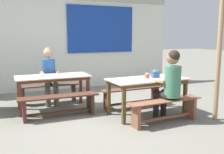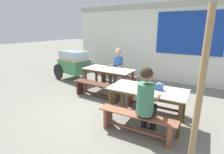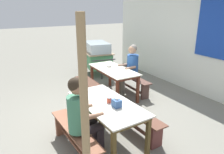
# 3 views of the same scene
# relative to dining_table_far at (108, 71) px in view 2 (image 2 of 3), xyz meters

# --- Properties ---
(ground_plane) EXTENTS (40.00, 40.00, 0.00)m
(ground_plane) POSITION_rel_dining_table_far_xyz_m (0.73, -0.91, -0.64)
(ground_plane) COLOR slate
(backdrop_wall) EXTENTS (6.77, 0.23, 2.75)m
(backdrop_wall) POSITION_rel_dining_table_far_xyz_m (0.77, 2.06, 0.80)
(backdrop_wall) COLOR silver
(backdrop_wall) RESTS_ON ground_plane
(dining_table_far) EXTENTS (1.52, 0.70, 0.72)m
(dining_table_far) POSITION_rel_dining_table_far_xyz_m (0.00, 0.00, 0.00)
(dining_table_far) COLOR beige
(dining_table_far) RESTS_ON ground_plane
(dining_table_near) EXTENTS (1.57, 0.80, 0.72)m
(dining_table_near) POSITION_rel_dining_table_far_xyz_m (1.63, -1.09, 0.00)
(dining_table_near) COLOR silver
(dining_table_near) RESTS_ON ground_plane
(bench_far_back) EXTENTS (1.39, 0.27, 0.42)m
(bench_far_back) POSITION_rel_dining_table_far_xyz_m (0.01, 0.58, -0.36)
(bench_far_back) COLOR brown
(bench_far_back) RESTS_ON ground_plane
(bench_far_front) EXTENTS (1.52, 0.33, 0.42)m
(bench_far_front) POSITION_rel_dining_table_far_xyz_m (-0.01, -0.58, -0.35)
(bench_far_front) COLOR #4A2C1F
(bench_far_front) RESTS_ON ground_plane
(bench_near_back) EXTENTS (1.46, 0.33, 0.42)m
(bench_near_back) POSITION_rel_dining_table_far_xyz_m (1.61, -0.51, -0.37)
(bench_near_back) COLOR brown
(bench_near_back) RESTS_ON ground_plane
(bench_near_front) EXTENTS (1.46, 0.32, 0.42)m
(bench_near_front) POSITION_rel_dining_table_far_xyz_m (1.65, -1.67, -0.37)
(bench_near_front) COLOR brown
(bench_near_front) RESTS_ON ground_plane
(food_cart) EXTENTS (1.67, 1.07, 1.09)m
(food_cart) POSITION_rel_dining_table_far_xyz_m (-1.84, 0.46, 0.01)
(food_cart) COLOR #448D57
(food_cart) RESTS_ON ground_plane
(person_center_facing) EXTENTS (0.41, 0.56, 1.28)m
(person_center_facing) POSITION_rel_dining_table_far_xyz_m (0.01, 0.51, 0.08)
(person_center_facing) COLOR #696455
(person_center_facing) RESTS_ON ground_plane
(person_near_front) EXTENTS (0.42, 0.54, 1.30)m
(person_near_front) POSITION_rel_dining_table_far_xyz_m (1.79, -1.60, 0.10)
(person_near_front) COLOR black
(person_near_front) RESTS_ON ground_plane
(tissue_box) EXTENTS (0.14, 0.12, 0.15)m
(tissue_box) POSITION_rel_dining_table_far_xyz_m (1.84, -1.03, 0.14)
(tissue_box) COLOR #345893
(tissue_box) RESTS_ON dining_table_near
(condiment_jar) EXTENTS (0.08, 0.08, 0.10)m
(condiment_jar) POSITION_rel_dining_table_far_xyz_m (1.65, -1.05, 0.13)
(condiment_jar) COLOR #D1442E
(condiment_jar) RESTS_ON dining_table_near
(soup_bowl) EXTENTS (0.13, 0.13, 0.05)m
(soup_bowl) POSITION_rel_dining_table_far_xyz_m (-0.22, -0.00, 0.10)
(soup_bowl) COLOR silver
(soup_bowl) RESTS_ON dining_table_far
(wooden_support_post) EXTENTS (0.09, 0.09, 2.19)m
(wooden_support_post) POSITION_rel_dining_table_far_xyz_m (2.62, -1.89, 0.45)
(wooden_support_post) COLOR #9F7F58
(wooden_support_post) RESTS_ON ground_plane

